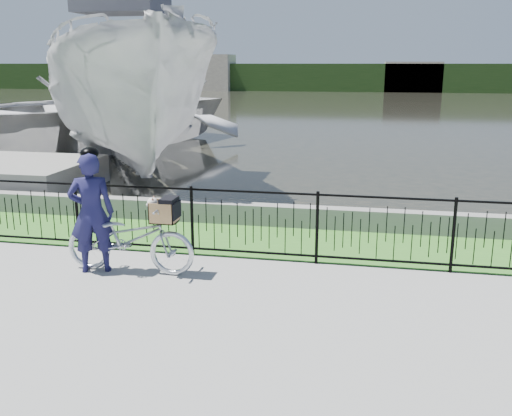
% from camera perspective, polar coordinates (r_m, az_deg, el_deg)
% --- Properties ---
extents(ground, '(120.00, 120.00, 0.00)m').
position_cam_1_polar(ground, '(7.65, -2.71, -9.04)').
color(ground, gray).
rests_on(ground, ground).
extents(grass_strip, '(60.00, 2.00, 0.01)m').
position_cam_1_polar(grass_strip, '(10.04, 0.87, -3.26)').
color(grass_strip, '#357123').
rests_on(grass_strip, ground).
extents(water, '(120.00, 120.00, 0.00)m').
position_cam_1_polar(water, '(39.97, 8.92, 9.76)').
color(water, black).
rests_on(water, ground).
extents(quay_wall, '(60.00, 0.30, 0.40)m').
position_cam_1_polar(quay_wall, '(10.93, 1.82, -0.73)').
color(quay_wall, slate).
rests_on(quay_wall, ground).
extents(fence, '(14.00, 0.06, 1.15)m').
position_cam_1_polar(fence, '(8.93, -0.28, -1.66)').
color(fence, black).
rests_on(fence, ground).
extents(far_treeline, '(120.00, 6.00, 3.00)m').
position_cam_1_polar(far_treeline, '(66.85, 10.06, 12.75)').
color(far_treeline, '#233D17').
rests_on(far_treeline, ground).
extents(far_building_left, '(8.00, 4.00, 4.00)m').
position_cam_1_polar(far_building_left, '(67.76, -5.79, 13.33)').
color(far_building_left, '#AEA28C').
rests_on(far_building_left, ground).
extents(far_building_right, '(6.00, 3.00, 3.20)m').
position_cam_1_polar(far_building_right, '(65.47, 15.41, 12.52)').
color(far_building_right, '#AEA28C').
rests_on(far_building_right, ground).
extents(bicycle_rig, '(1.98, 0.69, 1.18)m').
position_cam_1_polar(bicycle_rig, '(8.62, -12.44, -2.92)').
color(bicycle_rig, silver).
rests_on(bicycle_rig, ground).
extents(cyclist, '(0.77, 0.64, 1.87)m').
position_cam_1_polar(cyclist, '(8.69, -16.13, -0.33)').
color(cyclist, '#17163E').
rests_on(cyclist, ground).
extents(boat_near, '(8.93, 11.12, 5.89)m').
position_cam_1_polar(boat_near, '(16.21, -12.81, 10.79)').
color(boat_near, '#B2B2B2').
rests_on(boat_near, water).
extents(boat_far, '(13.30, 15.06, 2.59)m').
position_cam_1_polar(boat_far, '(21.75, -17.94, 9.02)').
color(boat_far, '#B2B2B2').
rests_on(boat_far, water).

